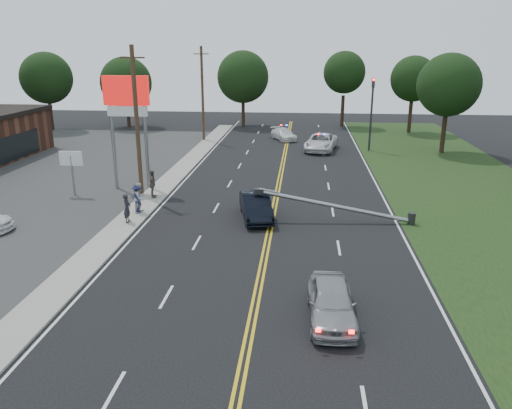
# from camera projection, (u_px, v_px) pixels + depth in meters

# --- Properties ---
(ground) EXTENTS (120.00, 120.00, 0.00)m
(ground) POSITION_uv_depth(u_px,v_px,m) (260.00, 279.00, 22.06)
(ground) COLOR black
(ground) RESTS_ON ground
(sidewalk) EXTENTS (1.80, 70.00, 0.12)m
(sidewalk) POSITION_uv_depth(u_px,v_px,m) (145.00, 205.00, 32.30)
(sidewalk) COLOR gray
(sidewalk) RESTS_ON ground
(grass_verge) EXTENTS (12.00, 80.00, 0.01)m
(grass_verge) POSITION_uv_depth(u_px,v_px,m) (495.00, 216.00, 30.34)
(grass_verge) COLOR black
(grass_verge) RESTS_ON ground
(centerline_yellow) EXTENTS (0.36, 80.00, 0.00)m
(centerline_yellow) POSITION_uv_depth(u_px,v_px,m) (274.00, 210.00, 31.56)
(centerline_yellow) COLOR gold
(centerline_yellow) RESTS_ON ground
(pylon_sign) EXTENTS (3.20, 0.35, 8.00)m
(pylon_sign) POSITION_uv_depth(u_px,v_px,m) (127.00, 105.00, 34.51)
(pylon_sign) COLOR gray
(pylon_sign) RESTS_ON ground
(small_sign) EXTENTS (1.60, 0.14, 3.10)m
(small_sign) POSITION_uv_depth(u_px,v_px,m) (71.00, 162.00, 34.02)
(small_sign) COLOR gray
(small_sign) RESTS_ON ground
(traffic_signal) EXTENTS (0.28, 0.41, 7.05)m
(traffic_signal) POSITION_uv_depth(u_px,v_px,m) (372.00, 108.00, 48.55)
(traffic_signal) COLOR #2D2D30
(traffic_signal) RESTS_ON ground
(fallen_streetlight) EXTENTS (9.36, 0.44, 1.91)m
(fallen_streetlight) POSITION_uv_depth(u_px,v_px,m) (344.00, 207.00, 29.01)
(fallen_streetlight) COLOR #2D2D30
(fallen_streetlight) RESTS_ON ground
(utility_pole_mid) EXTENTS (1.60, 0.28, 10.00)m
(utility_pole_mid) POSITION_uv_depth(u_px,v_px,m) (137.00, 123.00, 32.77)
(utility_pole_mid) COLOR #382619
(utility_pole_mid) RESTS_ON ground
(utility_pole_far) EXTENTS (1.60, 0.28, 10.00)m
(utility_pole_far) POSITION_uv_depth(u_px,v_px,m) (203.00, 94.00, 53.66)
(utility_pole_far) COLOR #382619
(utility_pole_far) RESTS_ON ground
(tree_4) EXTENTS (6.17, 6.17, 9.41)m
(tree_4) POSITION_uv_depth(u_px,v_px,m) (46.00, 78.00, 60.42)
(tree_4) COLOR black
(tree_4) RESTS_ON ground
(tree_5) EXTENTS (6.46, 6.46, 8.83)m
(tree_5) POSITION_uv_depth(u_px,v_px,m) (126.00, 83.00, 63.12)
(tree_5) COLOR black
(tree_5) RESTS_ON ground
(tree_6) EXTENTS (6.58, 6.58, 9.56)m
(tree_6) POSITION_uv_depth(u_px,v_px,m) (243.00, 77.00, 63.65)
(tree_6) COLOR black
(tree_6) RESTS_ON ground
(tree_7) EXTENTS (5.30, 5.30, 9.49)m
(tree_7) POSITION_uv_depth(u_px,v_px,m) (344.00, 73.00, 63.21)
(tree_7) COLOR black
(tree_7) RESTS_ON ground
(tree_8) EXTENTS (5.32, 5.32, 9.00)m
(tree_8) POSITION_uv_depth(u_px,v_px,m) (413.00, 79.00, 58.59)
(tree_8) COLOR black
(tree_8) RESTS_ON ground
(tree_9) EXTENTS (5.89, 5.89, 9.42)m
(tree_9) POSITION_uv_depth(u_px,v_px,m) (449.00, 85.00, 46.88)
(tree_9) COLOR black
(tree_9) RESTS_ON ground
(crashed_sedan) EXTENTS (2.57, 4.84, 1.51)m
(crashed_sedan) POSITION_uv_depth(u_px,v_px,m) (256.00, 206.00, 29.75)
(crashed_sedan) COLOR black
(crashed_sedan) RESTS_ON ground
(waiting_sedan) EXTENTS (1.86, 4.31, 1.45)m
(waiting_sedan) POSITION_uv_depth(u_px,v_px,m) (332.00, 302.00, 18.59)
(waiting_sedan) COLOR #9A9CA1
(waiting_sedan) RESTS_ON ground
(emergency_a) EXTENTS (3.74, 6.29, 1.64)m
(emergency_a) POSITION_uv_depth(u_px,v_px,m) (321.00, 142.00, 49.65)
(emergency_a) COLOR silver
(emergency_a) RESTS_ON ground
(emergency_b) EXTENTS (3.45, 4.67, 1.26)m
(emergency_b) POSITION_uv_depth(u_px,v_px,m) (284.00, 134.00, 55.41)
(emergency_b) COLOR white
(emergency_b) RESTS_ON ground
(bystander_a) EXTENTS (0.42, 0.63, 1.69)m
(bystander_a) POSITION_uv_depth(u_px,v_px,m) (127.00, 208.00, 28.72)
(bystander_a) COLOR #232229
(bystander_a) RESTS_ON sidewalk
(bystander_b) EXTENTS (0.93, 1.06, 1.85)m
(bystander_b) POSITION_uv_depth(u_px,v_px,m) (140.00, 198.00, 30.46)
(bystander_b) COLOR #ADADB2
(bystander_b) RESTS_ON sidewalk
(bystander_c) EXTENTS (1.13, 1.32, 1.77)m
(bystander_c) POSITION_uv_depth(u_px,v_px,m) (138.00, 198.00, 30.47)
(bystander_c) COLOR #1A1E42
(bystander_c) RESTS_ON sidewalk
(bystander_d) EXTENTS (0.65, 1.17, 1.88)m
(bystander_d) POSITION_uv_depth(u_px,v_px,m) (152.00, 184.00, 33.48)
(bystander_d) COLOR #63574F
(bystander_d) RESTS_ON sidewalk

